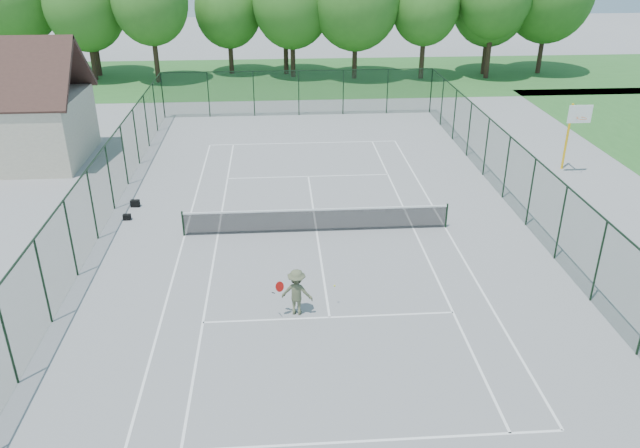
{
  "coord_description": "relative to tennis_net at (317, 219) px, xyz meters",
  "views": [
    {
      "loc": [
        -1.53,
        -23.43,
        11.56
      ],
      "look_at": [
        0.0,
        -2.0,
        1.3
      ],
      "focal_mm": 35.0,
      "sensor_mm": 36.0,
      "label": 1
    }
  ],
  "objects": [
    {
      "name": "grass_far",
      "position": [
        0.0,
        30.0,
        -0.57
      ],
      "size": [
        80.0,
        16.0,
        0.01
      ],
      "primitive_type": "cube",
      "color": "#316D2D",
      "rests_on": "ground"
    },
    {
      "name": "basketball_goal",
      "position": [
        13.45,
        6.11,
        1.99
      ],
      "size": [
        1.2,
        1.43,
        3.65
      ],
      "color": "yellow",
      "rests_on": "ground"
    },
    {
      "name": "utility_building",
      "position": [
        -16.0,
        10.0,
        2.54
      ],
      "size": [
        8.6,
        6.27,
        6.63
      ],
      "color": "beige",
      "rests_on": "ground"
    },
    {
      "name": "ground",
      "position": [
        0.0,
        0.0,
        -0.58
      ],
      "size": [
        140.0,
        140.0,
        0.0
      ],
      "primitive_type": "plane",
      "color": "gray",
      "rests_on": "ground"
    },
    {
      "name": "tree_line_far",
      "position": [
        0.0,
        30.0,
        5.42
      ],
      "size": [
        39.4,
        6.4,
        9.7
      ],
      "color": "#3C271C",
      "rests_on": "ground"
    },
    {
      "name": "fence_enclosure",
      "position": [
        0.0,
        0.0,
        0.98
      ],
      "size": [
        18.05,
        36.05,
        3.02
      ],
      "color": "#15311C",
      "rests_on": "ground"
    },
    {
      "name": "sports_bag_a",
      "position": [
        -8.1,
        3.17,
        -0.42
      ],
      "size": [
        0.41,
        0.26,
        0.32
      ],
      "primitive_type": "cube",
      "rotation": [
        0.0,
        0.0,
        -0.05
      ],
      "color": "black",
      "rests_on": "ground"
    },
    {
      "name": "tennis_net",
      "position": [
        0.0,
        0.0,
        0.0
      ],
      "size": [
        11.08,
        0.08,
        1.1
      ],
      "color": "black",
      "rests_on": "ground"
    },
    {
      "name": "tennis_player",
      "position": [
        -1.05,
        -6.06,
        0.24
      ],
      "size": [
        2.19,
        0.86,
        1.62
      ],
      "color": "#545A3D",
      "rests_on": "ground"
    },
    {
      "name": "sports_bag_b",
      "position": [
        -8.18,
        1.75,
        -0.45
      ],
      "size": [
        0.34,
        0.22,
        0.26
      ],
      "primitive_type": "cube",
      "rotation": [
        0.0,
        0.0,
        0.04
      ],
      "color": "black",
      "rests_on": "ground"
    },
    {
      "name": "court_lines",
      "position": [
        0.0,
        0.0,
        -0.57
      ],
      "size": [
        11.05,
        23.85,
        0.01
      ],
      "color": "white",
      "rests_on": "ground"
    }
  ]
}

